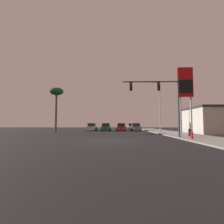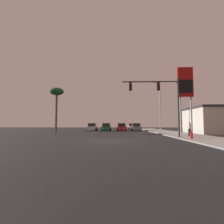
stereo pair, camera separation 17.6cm
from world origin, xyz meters
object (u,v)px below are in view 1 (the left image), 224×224
car_red (121,127)px  street_lamp (159,104)px  car_silver (92,127)px  gas_station_sign (185,86)px  fire_hydrant (192,135)px  car_tan (131,127)px  car_green (106,127)px  palm_tree_near (56,94)px  car_grey (136,127)px  pedestrian_on_sidewalk (190,128)px  traffic_light_mast (163,95)px

car_red → street_lamp: size_ratio=0.48×
car_silver → gas_station_sign: 21.94m
fire_hydrant → street_lamp: bearing=88.2°
car_tan → car_silver: (-9.71, -11.39, 0.00)m
car_tan → car_green: bearing=59.2°
palm_tree_near → car_tan: bearing=53.7°
car_silver → car_grey: 9.64m
car_silver → car_grey: size_ratio=0.99×
pedestrian_on_sidewalk → fire_hydrant: bearing=-110.1°
street_lamp → car_tan: bearing=99.9°
traffic_light_mast → car_grey: bearing=92.6°
car_tan → pedestrian_on_sidewalk: size_ratio=2.60×
car_silver → traffic_light_mast: traffic_light_mast is taller
car_silver → pedestrian_on_sidewalk: (13.86, -18.19, 0.27)m
car_green → car_silver: bearing=-7.9°
car_red → palm_tree_near: (-11.50, -8.39, 6.04)m
street_lamp → pedestrian_on_sidewalk: bearing=-85.5°
traffic_light_mast → street_lamp: bearing=78.0°
car_grey → pedestrian_on_sidewalk: (4.22, -17.83, 0.27)m
car_grey → pedestrian_on_sidewalk: size_ratio=2.60×
fire_hydrant → car_silver: bearing=120.1°
gas_station_sign → pedestrian_on_sidewalk: 6.37m
traffic_light_mast → fire_hydrant: bearing=-48.5°
car_green → car_grey: 6.45m
car_tan → car_grey: (-0.08, -11.75, 0.00)m
car_silver → car_grey: same height
gas_station_sign → car_grey: bearing=108.7°
fire_hydrant → car_green: bearing=113.9°
car_tan → car_grey: bearing=87.5°
car_grey → traffic_light_mast: 19.42m
car_silver → fire_hydrant: (12.58, -21.70, -0.27)m
car_grey → pedestrian_on_sidewalk: bearing=101.2°
car_tan → palm_tree_near: 25.62m
car_green → fire_hydrant: car_green is taller
car_tan → gas_station_sign: (4.95, -26.62, 5.86)m
street_lamp → palm_tree_near: 18.16m
traffic_light_mast → palm_tree_near: (-15.54, 10.69, 2.14)m
car_green → car_grey: size_ratio=1.00×
car_grey → gas_station_sign: size_ratio=0.48×
gas_station_sign → palm_tree_near: size_ratio=1.14×
car_green → street_lamp: street_lamp is taller
car_red → car_grey: bearing=177.5°
car_green → traffic_light_mast: bearing=113.2°
palm_tree_near → car_green: bearing=44.7°
car_grey → gas_station_sign: gas_station_sign is taller
fire_hydrant → palm_tree_near: bearing=143.5°
palm_tree_near → car_red: bearing=36.1°
car_tan → street_lamp: size_ratio=0.48×
car_silver → fire_hydrant: 25.08m
street_lamp → gas_station_sign: same height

